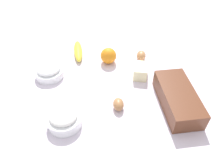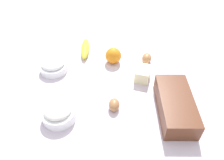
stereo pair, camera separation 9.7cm
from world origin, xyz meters
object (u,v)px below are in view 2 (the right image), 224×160
Objects in this scene: loaf_pan at (175,105)px; egg_beside_bowl at (147,58)px; flour_bowl at (59,113)px; banana at (85,49)px; butter_block at (143,74)px; egg_near_butter at (114,105)px; sugar_bowl at (54,66)px; orange_fruit at (113,56)px.

egg_beside_bowl is (-0.34, -0.04, -0.02)m from loaf_pan.
flour_bowl is 0.71× the size of banana.
flour_bowl reaches higher than banana.
loaf_pan is 4.63× the size of egg_beside_bowl.
egg_beside_bowl is at bearing 126.83° from flour_bowl.
butter_block is 1.45× the size of egg_near_butter.
sugar_bowl reaches higher than egg_beside_bowl.
loaf_pan is 0.41m from orange_fruit.
orange_fruit reaches higher than butter_block.
loaf_pan reaches higher than banana.
orange_fruit is 0.32m from egg_near_butter.
flour_bowl is 2.17× the size of egg_near_butter.
loaf_pan is 0.47m from flour_bowl.
butter_block is (0.26, 0.27, 0.01)m from banana.
banana is 0.18m from orange_fruit.
orange_fruit reaches higher than banana.
sugar_bowl reaches higher than egg_near_butter.
sugar_bowl is 1.67× the size of orange_fruit.
sugar_bowl is 0.44m from butter_block.
sugar_bowl is (-0.30, -0.05, -0.00)m from flour_bowl.
orange_fruit is (0.11, 0.14, 0.02)m from banana.
orange_fruit is at bearing -142.73° from loaf_pan.
egg_beside_bowl is at bearing 67.88° from banana.
flour_bowl is 0.43m from orange_fruit.
sugar_bowl is at bearing -104.21° from butter_block.
egg_beside_bowl is at bearing 145.10° from egg_near_butter.
butter_block is at bearing 117.27° from flour_bowl.
orange_fruit is at bearing -139.05° from butter_block.
butter_block is (0.14, 0.12, -0.01)m from orange_fruit.
egg_beside_bowl is at bearing -167.09° from loaf_pan.
banana is at bearing -133.44° from butter_block.
flour_bowl is at bearing -53.17° from egg_beside_bowl.
loaf_pan is 2.13× the size of sugar_bowl.
orange_fruit is at bearing 143.03° from flour_bowl.
flour_bowl is 2.12× the size of egg_beside_bowl.
sugar_bowl is (-0.32, -0.51, -0.01)m from loaf_pan.
orange_fruit reaches higher than egg_near_butter.
egg_beside_bowl is (-0.13, 0.05, -0.01)m from butter_block.
sugar_bowl is 0.72× the size of banana.
egg_near_butter is at bearing 96.65° from flour_bowl.
loaf_pan is at bearing 87.94° from flour_bowl.
banana is 2.31× the size of orange_fruit.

